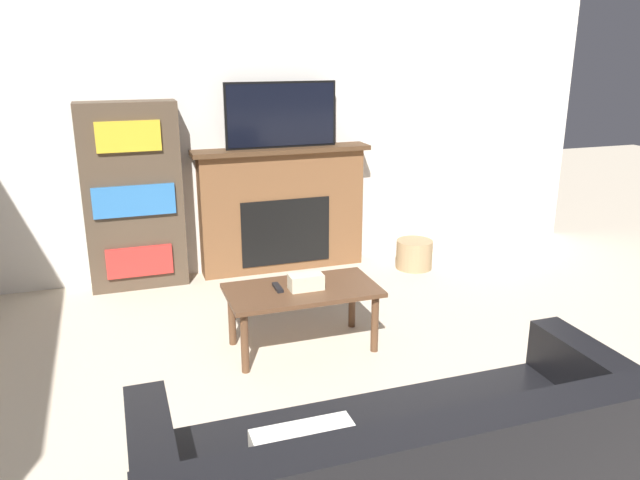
{
  "coord_description": "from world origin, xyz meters",
  "views": [
    {
      "loc": [
        -1.24,
        -1.03,
        1.94
      ],
      "look_at": [
        0.02,
        2.67,
        0.72
      ],
      "focal_mm": 35.0,
      "sensor_mm": 36.0,
      "label": 1
    }
  ],
  "objects_px": {
    "coffee_table": "(302,296)",
    "bookshelf": "(133,197)",
    "storage_basket": "(414,254)",
    "tv": "(281,115)",
    "fireplace": "(282,209)"
  },
  "relations": [
    {
      "from": "fireplace",
      "to": "tv",
      "type": "xyz_separation_m",
      "value": [
        0.0,
        -0.02,
        0.83
      ]
    },
    {
      "from": "tv",
      "to": "fireplace",
      "type": "bearing_deg",
      "value": 90.0
    },
    {
      "from": "fireplace",
      "to": "storage_basket",
      "type": "height_order",
      "value": "fireplace"
    },
    {
      "from": "fireplace",
      "to": "bookshelf",
      "type": "xyz_separation_m",
      "value": [
        -1.26,
        -0.02,
        0.21
      ]
    },
    {
      "from": "coffee_table",
      "to": "storage_basket",
      "type": "relative_size",
      "value": 3.02
    },
    {
      "from": "tv",
      "to": "bookshelf",
      "type": "height_order",
      "value": "tv"
    },
    {
      "from": "fireplace",
      "to": "storage_basket",
      "type": "distance_m",
      "value": 1.27
    },
    {
      "from": "bookshelf",
      "to": "coffee_table",
      "type": "bearing_deg",
      "value": -58.22
    },
    {
      "from": "fireplace",
      "to": "bookshelf",
      "type": "relative_size",
      "value": 1.02
    },
    {
      "from": "bookshelf",
      "to": "storage_basket",
      "type": "distance_m",
      "value": 2.5
    },
    {
      "from": "tv",
      "to": "coffee_table",
      "type": "height_order",
      "value": "tv"
    },
    {
      "from": "bookshelf",
      "to": "storage_basket",
      "type": "relative_size",
      "value": 4.67
    },
    {
      "from": "coffee_table",
      "to": "bookshelf",
      "type": "height_order",
      "value": "bookshelf"
    },
    {
      "from": "fireplace",
      "to": "bookshelf",
      "type": "bearing_deg",
      "value": -178.97
    },
    {
      "from": "fireplace",
      "to": "storage_basket",
      "type": "relative_size",
      "value": 4.76
    }
  ]
}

